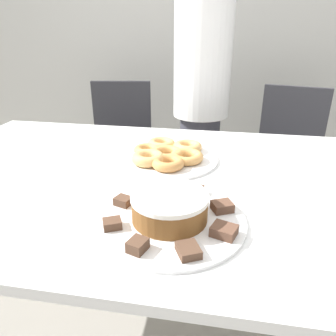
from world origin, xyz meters
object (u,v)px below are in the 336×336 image
(office_chair_right, at_px, (285,165))
(plate_donuts, at_px, (167,158))
(person_standing, at_px, (201,105))
(frosted_cake, at_px, (170,207))
(plate_cake, at_px, (170,220))
(office_chair_left, at_px, (121,154))

(office_chair_right, distance_m, plate_donuts, 1.10)
(person_standing, distance_m, plate_donuts, 0.73)
(person_standing, height_order, frosted_cake, person_standing)
(plate_cake, bearing_deg, office_chair_right, 67.55)
(person_standing, height_order, plate_donuts, person_standing)
(person_standing, bearing_deg, plate_cake, -89.31)
(office_chair_left, xyz_separation_m, plate_cake, (0.55, -1.27, 0.35))
(plate_donuts, relative_size, frosted_cake, 1.93)
(office_chair_right, xyz_separation_m, plate_cake, (-0.52, -1.27, 0.35))
(office_chair_right, xyz_separation_m, plate_donuts, (-0.61, -0.85, 0.35))
(office_chair_right, relative_size, plate_donuts, 2.28)
(office_chair_right, bearing_deg, office_chair_left, -167.57)
(office_chair_left, bearing_deg, plate_cake, -76.22)
(person_standing, height_order, plate_cake, person_standing)
(office_chair_left, height_order, plate_cake, office_chair_left)
(office_chair_right, distance_m, plate_cake, 1.42)
(plate_cake, relative_size, frosted_cake, 1.99)
(plate_cake, distance_m, plate_donuts, 0.42)
(person_standing, distance_m, office_chair_left, 0.67)
(office_chair_left, relative_size, plate_donuts, 2.28)
(office_chair_right, height_order, frosted_cake, office_chair_right)
(office_chair_left, xyz_separation_m, frosted_cake, (0.55, -1.27, 0.39))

